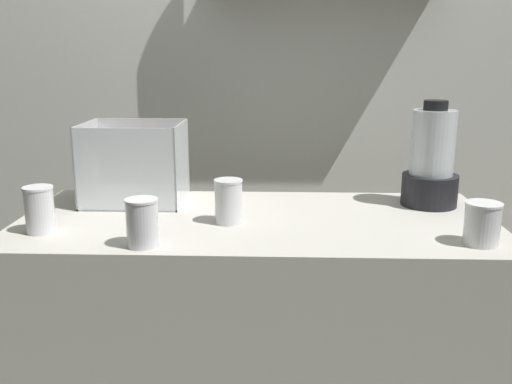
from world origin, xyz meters
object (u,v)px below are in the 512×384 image
Objects in this scene: blender_pitcher at (431,163)px; juice_cup_beet_left at (142,225)px; juice_cup_beet_far_left at (40,213)px; juice_cup_beet_right at (482,226)px; juice_cup_orange_middle at (229,204)px; carrot_display_bin at (136,177)px.

juice_cup_beet_left is (-0.83, -0.42, -0.08)m from blender_pitcher.
juice_cup_beet_right is at bearing -2.74° from juice_cup_beet_far_left.
carrot_display_bin is at bearing 145.33° from juice_cup_orange_middle.
juice_cup_beet_right is at bearing 2.98° from juice_cup_beet_left.
blender_pitcher is 2.70× the size of juice_cup_beet_left.
juice_cup_orange_middle is (0.20, 0.21, -0.00)m from juice_cup_beet_left.
juice_cup_beet_far_left and juice_cup_orange_middle have the same top height.
blender_pitcher reaches higher than juice_cup_beet_right.
carrot_display_bin reaches higher than juice_cup_beet_far_left.
juice_cup_orange_middle is at bearing 166.23° from juice_cup_beet_right.
blender_pitcher is at bearing 27.08° from juice_cup_beet_left.
carrot_display_bin is at bearing 105.66° from juice_cup_beet_left.
carrot_display_bin is 2.54× the size of juice_cup_beet_left.
juice_cup_beet_far_left is at bearing -119.31° from carrot_display_bin.
juice_cup_beet_left is (0.12, -0.43, -0.03)m from carrot_display_bin.
carrot_display_bin reaches higher than juice_cup_beet_right.
juice_cup_beet_right is at bearing -21.35° from carrot_display_bin.
juice_cup_beet_right is (1.17, -0.06, -0.01)m from juice_cup_beet_far_left.
juice_cup_orange_middle is at bearing -34.67° from carrot_display_bin.
juice_cup_beet_far_left is 1.17m from juice_cup_beet_right.
blender_pitcher is 3.02× the size of juice_cup_beet_right.
juice_cup_beet_left is at bearing -74.34° from carrot_display_bin.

